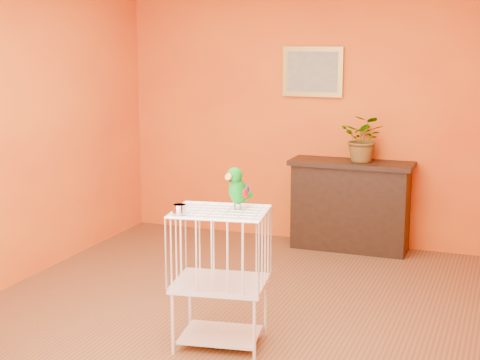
% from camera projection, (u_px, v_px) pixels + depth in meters
% --- Properties ---
extents(ground, '(4.50, 4.50, 0.00)m').
position_uv_depth(ground, '(232.00, 313.00, 5.67)').
color(ground, brown).
rests_on(ground, ground).
extents(room_shell, '(4.50, 4.50, 4.50)m').
position_uv_depth(room_shell, '(232.00, 108.00, 5.37)').
color(room_shell, orange).
rests_on(room_shell, ground).
extents(console_cabinet, '(1.20, 0.43, 0.89)m').
position_uv_depth(console_cabinet, '(350.00, 205.00, 7.30)').
color(console_cabinet, black).
rests_on(console_cabinet, ground).
extents(potted_plant, '(0.47, 0.51, 0.36)m').
position_uv_depth(potted_plant, '(364.00, 144.00, 7.13)').
color(potted_plant, '#26722D').
rests_on(potted_plant, console_cabinet).
extents(framed_picture, '(0.62, 0.04, 0.50)m').
position_uv_depth(framed_picture, '(313.00, 72.00, 7.37)').
color(framed_picture, '#AC923D').
rests_on(framed_picture, room_shell).
extents(birdcage, '(0.68, 0.57, 0.95)m').
position_uv_depth(birdcage, '(220.00, 277.00, 4.99)').
color(birdcage, white).
rests_on(birdcage, ground).
extents(feed_cup, '(0.09, 0.09, 0.06)m').
position_uv_depth(feed_cup, '(179.00, 209.00, 4.78)').
color(feed_cup, silver).
rests_on(feed_cup, birdcage).
extents(parrot, '(0.15, 0.27, 0.30)m').
position_uv_depth(parrot, '(237.00, 188.00, 4.91)').
color(parrot, '#59544C').
rests_on(parrot, birdcage).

